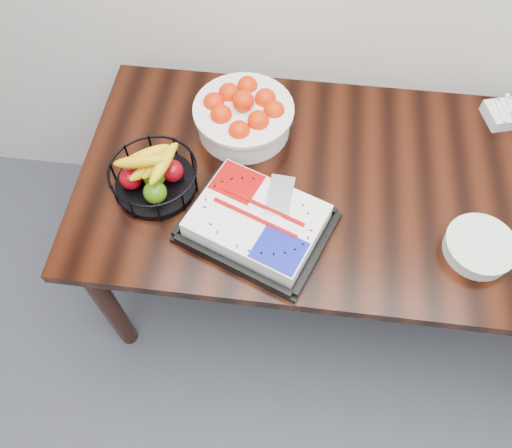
# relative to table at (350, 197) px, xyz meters

# --- Properties ---
(table) EXTENTS (1.80, 0.90, 0.75)m
(table) POSITION_rel_table_xyz_m (0.00, 0.00, 0.00)
(table) COLOR black
(table) RESTS_ON ground
(cake_tray) EXTENTS (0.52, 0.46, 0.09)m
(cake_tray) POSITION_rel_table_xyz_m (-0.29, -0.21, 0.13)
(cake_tray) COLOR black
(cake_tray) RESTS_ON table
(tangerine_bowl) EXTENTS (0.34, 0.34, 0.21)m
(tangerine_bowl) POSITION_rel_table_xyz_m (-0.39, 0.18, 0.18)
(tangerine_bowl) COLOR white
(tangerine_bowl) RESTS_ON table
(fruit_basket) EXTENTS (0.28, 0.28, 0.15)m
(fruit_basket) POSITION_rel_table_xyz_m (-0.63, -0.10, 0.15)
(fruit_basket) COLOR black
(fruit_basket) RESTS_ON table
(plate_stack) EXTENTS (0.21, 0.21, 0.05)m
(plate_stack) POSITION_rel_table_xyz_m (0.37, -0.21, 0.11)
(plate_stack) COLOR white
(plate_stack) RESTS_ON table
(fork_bag) EXTENTS (0.20, 0.16, 0.05)m
(fork_bag) POSITION_rel_table_xyz_m (0.54, 0.35, 0.11)
(fork_bag) COLOR silver
(fork_bag) RESTS_ON table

